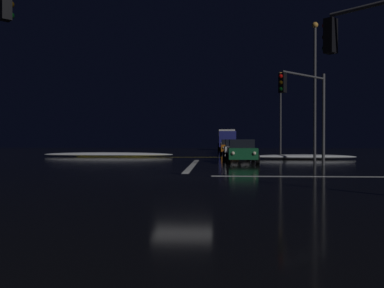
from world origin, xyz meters
TOP-DOWN VIEW (x-y plane):
  - ground at (0.00, 0.00)m, footprint 120.00×120.00m
  - stop_line_north at (0.00, 7.52)m, footprint 0.35×12.81m
  - centre_line_ns at (0.00, 19.12)m, footprint 22.00×0.15m
  - crosswalk_bar_east at (7.62, 0.00)m, footprint 12.81×0.40m
  - snow_bank_left_curb at (-8.32, 19.63)m, footprint 11.83×1.50m
  - snow_bank_right_curb at (8.32, 15.88)m, footprint 8.44×1.50m
  - sedan_green at (3.12, 10.05)m, footprint 2.02×4.33m
  - sedan_white at (3.00, 15.51)m, footprint 2.02×4.33m
  - sedan_black at (3.46, 21.49)m, footprint 2.02×4.33m
  - sedan_orange at (2.89, 27.14)m, footprint 2.02×4.33m
  - sedan_silver at (2.95, 32.50)m, footprint 2.02×4.33m
  - sedan_gray at (3.40, 38.08)m, footprint 2.02×4.33m
  - box_truck at (3.13, 45.72)m, footprint 2.68×8.28m
  - traffic_signal_ne at (6.59, 6.59)m, footprint 3.24×3.24m
  - streetlamp_right_near at (8.62, 13.12)m, footprint 0.44×0.44m
  - streetlamp_right_far at (8.62, 29.12)m, footprint 0.44×0.44m

SIDE VIEW (x-z plane):
  - ground at x=0.00m, z-range -0.10..0.00m
  - stop_line_north at x=0.00m, z-range 0.00..0.01m
  - centre_line_ns at x=0.00m, z-range 0.00..0.01m
  - crosswalk_bar_east at x=7.62m, z-range 0.00..0.01m
  - snow_bank_right_curb at x=8.32m, z-range 0.00..0.38m
  - snow_bank_left_curb at x=-8.32m, z-range 0.00..0.40m
  - sedan_green at x=3.12m, z-range 0.02..1.59m
  - sedan_white at x=3.00m, z-range 0.02..1.59m
  - sedan_black at x=3.46m, z-range 0.02..1.59m
  - sedan_orange at x=2.89m, z-range 0.02..1.59m
  - sedan_silver at x=2.95m, z-range 0.02..1.59m
  - sedan_gray at x=3.40m, z-range 0.02..1.59m
  - box_truck at x=3.13m, z-range 0.17..3.25m
  - traffic_signal_ne at x=6.59m, z-range 1.07..6.60m
  - streetlamp_right_far at x=8.62m, z-range 0.69..9.72m
  - streetlamp_right_near at x=8.62m, z-range 0.71..10.80m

